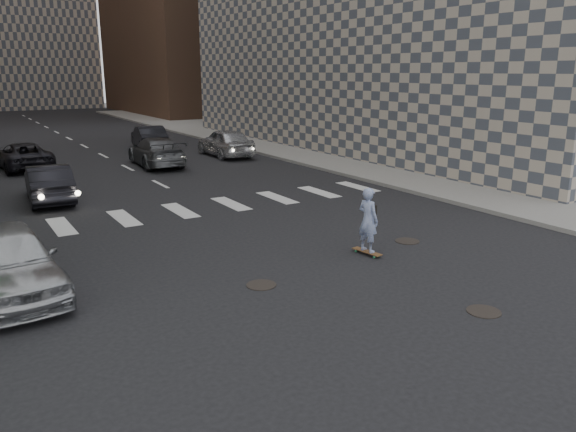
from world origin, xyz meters
name	(u,v)px	position (x,y,z in m)	size (l,w,h in m)	color
ground	(362,285)	(0.00, 0.00, 0.00)	(160.00, 160.00, 0.00)	black
sidewalk_right	(343,145)	(14.50, 20.00, 0.07)	(13.00, 80.00, 0.15)	gray
manhole_a	(484,312)	(1.20, -2.50, 0.01)	(0.70, 0.70, 0.02)	black
manhole_b	(261,285)	(-2.00, 1.20, 0.01)	(0.70, 0.70, 0.02)	black
manhole_c	(407,241)	(3.30, 2.00, 0.01)	(0.70, 0.70, 0.02)	black
skateboarder	(368,220)	(1.53, 1.67, 0.97)	(0.50, 0.95, 1.85)	brown
silver_sedan	(7,261)	(-7.00, 3.62, 0.78)	(1.85, 4.59, 1.56)	#AEB1B5
traffic_car_a	(49,183)	(-4.66, 13.00, 0.71)	(1.49, 4.28, 1.41)	black
traffic_car_b	(156,152)	(1.51, 18.83, 0.74)	(2.09, 5.13, 1.49)	#4F5156
traffic_car_c	(23,156)	(-4.55, 21.41, 0.67)	(2.21, 4.79, 1.33)	black
traffic_car_d	(225,142)	(6.00, 20.00, 0.81)	(1.92, 4.76, 1.62)	#B8B9C0
traffic_car_e	(149,138)	(3.16, 25.14, 0.75)	(1.59, 4.56, 1.50)	black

